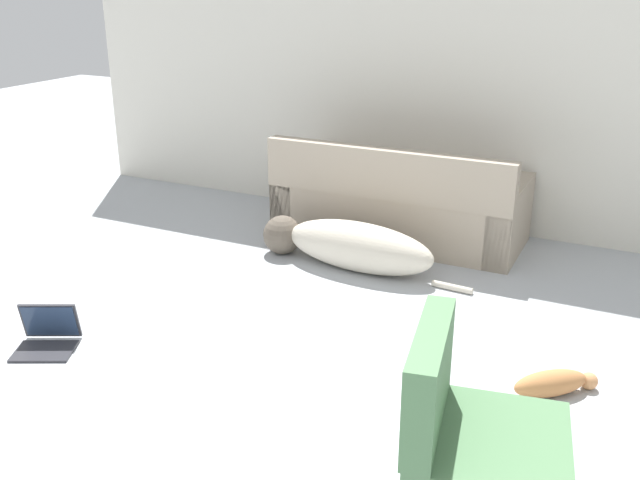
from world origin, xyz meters
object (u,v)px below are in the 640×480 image
(couch, at_px, (398,207))
(side_chair, at_px, (478,464))
(cat, at_px, (554,383))
(dog, at_px, (347,245))
(laptop_open, at_px, (48,333))

(couch, distance_m, side_chair, 3.35)
(couch, xyz_separation_m, cat, (1.59, -1.90, -0.21))
(couch, relative_size, dog, 1.17)
(cat, bearing_deg, couch, 88.93)
(dog, bearing_deg, side_chair, 128.94)
(dog, height_order, laptop_open, dog)
(couch, height_order, side_chair, side_chair)
(couch, height_order, cat, couch)
(side_chair, bearing_deg, laptop_open, 72.99)
(dog, height_order, cat, dog)
(couch, height_order, laptop_open, couch)
(dog, distance_m, side_chair, 2.74)
(cat, distance_m, side_chair, 1.15)
(dog, distance_m, laptop_open, 2.23)
(dog, xyz_separation_m, side_chair, (1.57, -2.24, 0.10))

